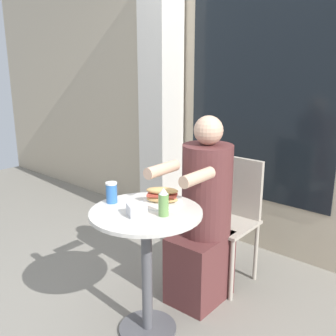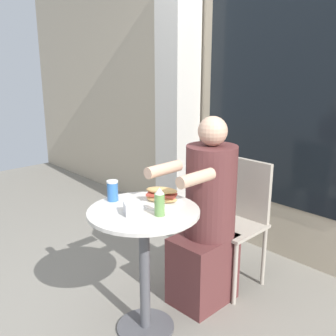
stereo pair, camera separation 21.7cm
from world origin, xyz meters
name	(u,v)px [view 1 (the left image)]	position (x,y,z in m)	size (l,w,h in m)	color
ground_plane	(148,329)	(0.00, 0.00, 0.00)	(8.00, 8.00, 0.00)	gray
storefront_wall	(276,77)	(0.00, 1.41, 1.40)	(8.00, 0.09, 2.80)	#B7A88E
lattice_pillar	(161,97)	(-0.99, 1.20, 1.20)	(0.29, 0.29, 2.40)	beige
cafe_table	(146,246)	(0.00, 0.00, 0.53)	(0.61, 0.61, 0.74)	beige
diner_chair	(232,209)	(0.03, 0.82, 0.52)	(0.39, 0.39, 0.87)	#ADA393
seated_diner	(203,222)	(0.03, 0.48, 0.53)	(0.33, 0.57, 1.20)	brown
sandwich_on_plate	(162,197)	(-0.01, 0.14, 0.78)	(0.24, 0.24, 0.10)	white
drink_cup	(112,192)	(-0.23, -0.04, 0.80)	(0.07, 0.07, 0.12)	#336BB7
napkin_box	(137,210)	(0.01, -0.08, 0.77)	(0.12, 0.12, 0.06)	silver
condiment_bottle	(164,202)	(0.12, 0.01, 0.82)	(0.05, 0.05, 0.15)	#66934C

